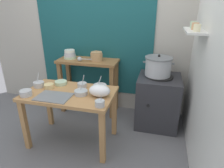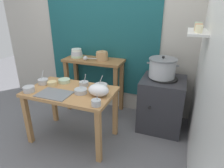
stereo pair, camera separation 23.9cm
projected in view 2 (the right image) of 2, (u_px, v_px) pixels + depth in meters
name	position (u px, v px, depth m)	size (l,w,h in m)	color
ground_plane	(83.00, 139.00, 2.70)	(9.00, 9.00, 0.00)	slate
wall_back	(116.00, 32.00, 3.12)	(4.40, 0.12, 2.60)	#B2ADA3
wall_right	(212.00, 51.00, 1.92)	(0.30, 3.20, 2.60)	white
prep_table	(71.00, 98.00, 2.51)	(1.10, 0.66, 0.72)	#B27F4C
back_shelf_table	(94.00, 72.00, 3.22)	(0.96, 0.40, 0.90)	olive
stove_block	(161.00, 103.00, 2.86)	(0.60, 0.61, 0.78)	#2D2D33
steamer_pot	(162.00, 68.00, 2.68)	(0.43, 0.38, 0.30)	#B7BABF
clay_pot	(102.00, 56.00, 3.06)	(0.19, 0.19, 0.16)	tan
bowl_stack_enamel	(77.00, 53.00, 3.22)	(0.20, 0.20, 0.14)	#B7D1AD
ladle	(86.00, 58.00, 3.06)	(0.29, 0.08, 0.07)	#B7BABF
serving_tray	(54.00, 94.00, 2.36)	(0.40, 0.28, 0.01)	slate
plastic_bag	(99.00, 90.00, 2.30)	(0.25, 0.19, 0.14)	white
prep_bowl_0	(29.00, 89.00, 2.42)	(0.14, 0.14, 0.07)	#B7BABF
prep_bowl_1	(64.00, 81.00, 2.70)	(0.16, 0.16, 0.05)	#B7D1AD
prep_bowl_2	(43.00, 81.00, 2.65)	(0.14, 0.14, 0.18)	#B7BABF
prep_bowl_3	(101.00, 86.00, 2.52)	(0.17, 0.17, 0.16)	#B7BABF
prep_bowl_4	(81.00, 91.00, 2.38)	(0.16, 0.16, 0.14)	#B7BABF
prep_bowl_5	(84.00, 84.00, 2.59)	(0.12, 0.12, 0.17)	#B7BABF
prep_bowl_6	(96.00, 102.00, 2.09)	(0.11, 0.11, 0.15)	#B7BABF
prep_bowl_7	(52.00, 83.00, 2.60)	(0.12, 0.12, 0.06)	#E5C684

